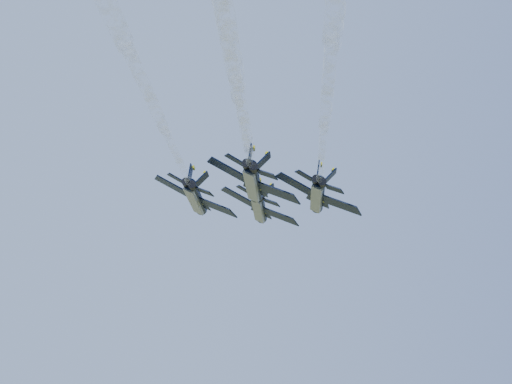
{
  "coord_description": "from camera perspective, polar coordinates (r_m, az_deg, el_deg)",
  "views": [
    {
      "loc": [
        -14.15,
        -111.35,
        78.73
      ],
      "look_at": [
        3.88,
        2.23,
        99.5
      ],
      "focal_mm": 55.0,
      "sensor_mm": 36.0,
      "label": 1
    }
  ],
  "objects": [
    {
      "name": "jet_right",
      "position": [
        114.61,
        4.53,
        -0.29
      ],
      "size": [
        12.25,
        17.93,
        6.19
      ],
      "rotation": [
        0.0,
        0.47,
        -0.23
      ],
      "color": "black"
    },
    {
      "name": "jet_left",
      "position": [
        116.58,
        -4.37,
        -0.46
      ],
      "size": [
        12.25,
        17.93,
        6.19
      ],
      "rotation": [
        0.0,
        0.47,
        -0.23
      ],
      "color": "black"
    },
    {
      "name": "jet_lead",
      "position": [
        125.26,
        0.29,
        -1.17
      ],
      "size": [
        12.25,
        17.93,
        6.19
      ],
      "rotation": [
        0.0,
        0.47,
        -0.23
      ],
      "color": "black"
    },
    {
      "name": "jet_slot",
      "position": [
        104.49,
        -0.16,
        0.65
      ],
      "size": [
        12.25,
        17.93,
        6.19
      ],
      "rotation": [
        0.0,
        0.47,
        -0.23
      ],
      "color": "black"
    },
    {
      "name": "smoke_trail_lead",
      "position": [
        50.46,
        -6.1,
        12.89
      ],
      "size": [
        26.33,
        101.47,
        3.64
      ],
      "rotation": [
        0.0,
        0.47,
        -0.23
      ],
      "color": "white"
    }
  ]
}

